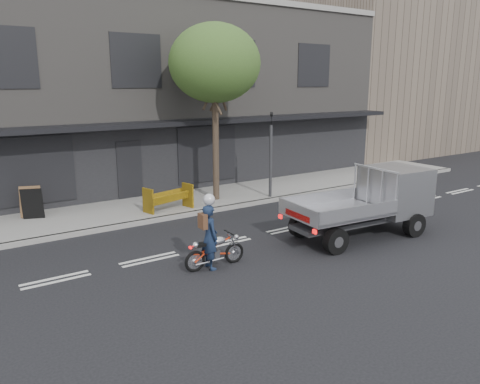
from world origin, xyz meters
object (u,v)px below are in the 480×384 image
traffic_light_pole (271,159)px  flatbed_ute (385,194)px  street_tree (215,64)px  motorcycle (215,250)px  rider (210,237)px  sandwich_board (32,204)px  construction_barrier (171,199)px

traffic_light_pole → flatbed_ute: bearing=-84.4°
street_tree → motorcycle: (-3.40, -5.61, -4.83)m
street_tree → motorcycle: 8.14m
rider → sandwich_board: (-2.96, 6.60, -0.15)m
rider → sandwich_board: rider is taller
traffic_light_pole → motorcycle: size_ratio=2.06×
street_tree → sandwich_board: bearing=171.3°
traffic_light_pole → rider: traffic_light_pole is taller
rider → flatbed_ute: (6.06, -0.44, 0.37)m
flatbed_ute → street_tree: bearing=117.5°
motorcycle → rider: 0.41m
motorcycle → sandwich_board: sandwich_board is taller
flatbed_ute → construction_barrier: bearing=136.6°
flatbed_ute → motorcycle: bearing=-179.3°
motorcycle → sandwich_board: bearing=117.2°
rider → construction_barrier: (1.29, 4.91, -0.22)m
flatbed_ute → sandwich_board: size_ratio=4.42×
rider → construction_barrier: 5.08m
rider → flatbed_ute: bearing=-92.2°
construction_barrier → sandwich_board: sandwich_board is taller
rider → construction_barrier: bearing=-12.8°
street_tree → flatbed_ute: size_ratio=1.43×
flatbed_ute → construction_barrier: (-4.76, 5.35, -0.59)m
street_tree → traffic_light_pole: 4.23m
flatbed_ute → construction_barrier: flatbed_ute is taller
motorcycle → rider: rider is taller
motorcycle → rider: (-0.15, 0.00, 0.38)m
street_tree → flatbed_ute: street_tree is taller
traffic_light_pole → sandwich_board: size_ratio=3.29×
street_tree → construction_barrier: bearing=-162.8°
street_tree → flatbed_ute: bearing=-67.5°
traffic_light_pole → sandwich_board: bearing=167.8°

